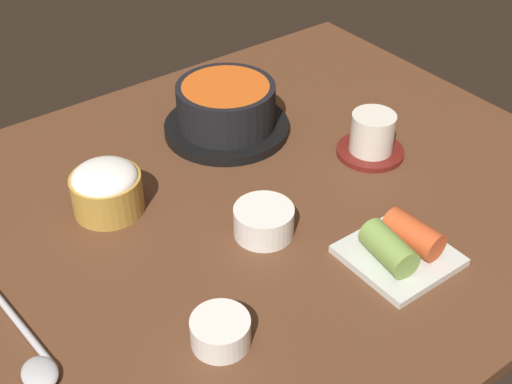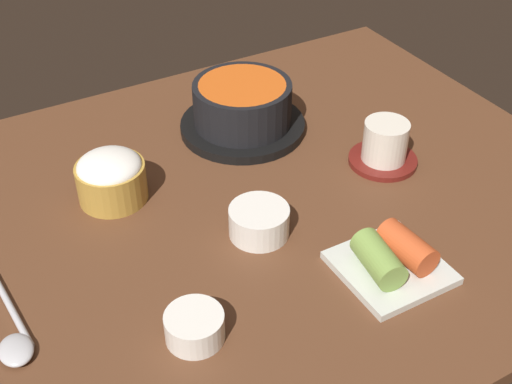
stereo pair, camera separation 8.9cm
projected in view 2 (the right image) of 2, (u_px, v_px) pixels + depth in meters
The scene contains 8 objects.
dining_table at pixel (236, 212), 92.15cm from camera, with size 100.00×76.00×2.00cm, color #56331E.
stone_pot at pixel (242, 108), 104.23cm from camera, with size 19.38×19.38×8.02cm.
rice_bowl at pixel (111, 177), 90.83cm from camera, with size 9.35×9.35×6.92cm.
tea_cup_with_saucer at pixel (385, 145), 97.75cm from camera, with size 10.01×10.01×6.67cm.
banchan_cup_center at pixel (256, 222), 85.71cm from camera, with size 7.72×7.72×3.92cm.
kimchi_plate at pixel (392, 259), 80.62cm from camera, with size 12.05×12.05×4.74cm.
side_bowl_near at pixel (195, 326), 72.62cm from camera, with size 6.50×6.50×3.30cm.
spoon at pixel (12, 330), 73.73cm from camera, with size 3.72×20.30×1.35cm.
Camera 2 is at (-32.59, -63.39, 59.53)cm, focal length 47.82 mm.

